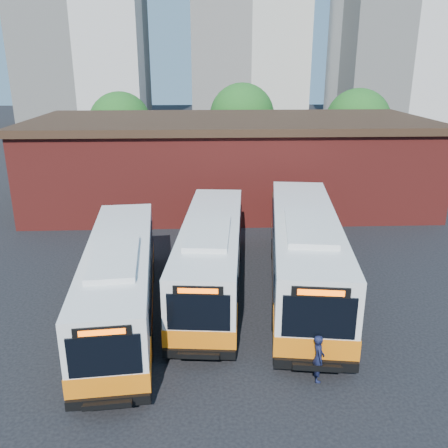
{
  "coord_description": "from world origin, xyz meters",
  "views": [
    {
      "loc": [
        -1.91,
        -15.03,
        10.19
      ],
      "look_at": [
        -1.0,
        6.63,
        2.81
      ],
      "focal_mm": 38.0,
      "sensor_mm": 36.0,
      "label": 1
    }
  ],
  "objects_px": {
    "bus_midwest": "(120,283)",
    "bus_mideast": "(211,257)",
    "bus_east": "(304,255)",
    "transit_worker": "(318,358)"
  },
  "relations": [
    {
      "from": "bus_midwest",
      "to": "bus_mideast",
      "type": "xyz_separation_m",
      "value": [
        3.82,
        2.51,
        0.03
      ]
    },
    {
      "from": "bus_midwest",
      "to": "bus_east",
      "type": "distance_m",
      "value": 8.43
    },
    {
      "from": "bus_midwest",
      "to": "bus_mideast",
      "type": "relative_size",
      "value": 0.98
    },
    {
      "from": "bus_east",
      "to": "transit_worker",
      "type": "relative_size",
      "value": 8.34
    },
    {
      "from": "bus_east",
      "to": "transit_worker",
      "type": "distance_m",
      "value": 6.9
    },
    {
      "from": "bus_mideast",
      "to": "transit_worker",
      "type": "bearing_deg",
      "value": -58.91
    },
    {
      "from": "bus_midwest",
      "to": "bus_mideast",
      "type": "distance_m",
      "value": 4.57
    },
    {
      "from": "bus_east",
      "to": "bus_midwest",
      "type": "bearing_deg",
      "value": -157.12
    },
    {
      "from": "bus_mideast",
      "to": "transit_worker",
      "type": "distance_m",
      "value": 7.91
    },
    {
      "from": "bus_mideast",
      "to": "transit_worker",
      "type": "height_order",
      "value": "bus_mideast"
    }
  ]
}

